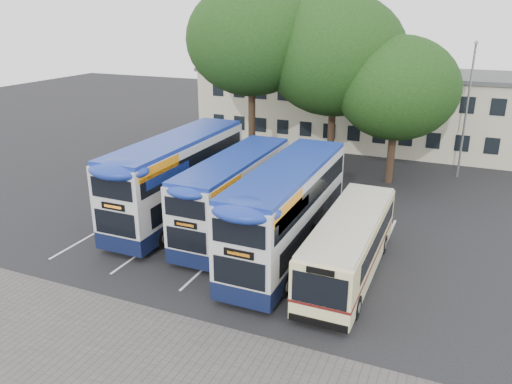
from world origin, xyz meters
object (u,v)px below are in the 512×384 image
object	(u,v)px
tree_mid	(335,55)
bus_dd_mid	(235,191)
bus_dd_right	(288,207)
bus_dd_left	(179,175)
tree_left	(252,40)
lamp_post	(467,104)
tree_right	(397,88)
bus_single	(350,242)

from	to	relation	value
tree_mid	bus_dd_mid	xyz separation A→B (m)	(-1.65, -12.22, -5.83)
tree_mid	bus_dd_right	distance (m)	14.93
bus_dd_left	bus_dd_right	xyz separation A→B (m)	(6.99, -1.98, -0.09)
tree_left	bus_dd_right	distance (m)	15.44
lamp_post	tree_left	xyz separation A→B (m)	(-13.88, -3.67, 3.92)
lamp_post	bus_dd_left	size ratio (longest dim) A/B	0.83
tree_mid	bus_dd_right	bearing A→B (deg)	-82.78
bus_dd_right	tree_mid	bearing A→B (deg)	97.22
lamp_post	bus_dd_right	distance (m)	17.33
tree_left	tree_mid	distance (m)	5.68
tree_mid	bus_dd_right	size ratio (longest dim) A/B	1.15
tree_mid	tree_right	bearing A→B (deg)	-12.87
tree_mid	bus_dd_mid	size ratio (longest dim) A/B	1.26
tree_left	bus_single	size ratio (longest dim) A/B	1.40
tree_right	bus_dd_left	distance (m)	14.89
lamp_post	bus_dd_mid	xyz separation A→B (m)	(-10.18, -14.21, -2.88)
tree_mid	bus_single	world-z (taller)	tree_mid
tree_right	bus_single	bearing A→B (deg)	-88.18
tree_right	tree_left	bearing A→B (deg)	-175.96
lamp_post	tree_left	distance (m)	14.88
lamp_post	bus_dd_right	world-z (taller)	lamp_post
tree_mid	bus_single	distance (m)	16.47
bus_single	bus_dd_left	bearing A→B (deg)	165.40
tree_left	bus_dd_right	world-z (taller)	tree_left
bus_dd_left	bus_single	distance (m)	10.42
tree_right	bus_dd_left	world-z (taller)	tree_right
lamp_post	bus_dd_left	bearing A→B (deg)	-135.14
bus_dd_mid	tree_mid	bearing A→B (deg)	82.33
bus_dd_left	bus_dd_right	bearing A→B (deg)	-15.85
bus_dd_right	bus_single	world-z (taller)	bus_dd_right
bus_dd_left	bus_dd_right	world-z (taller)	bus_dd_left
lamp_post	tree_left	world-z (taller)	tree_left
bus_dd_left	lamp_post	bearing A→B (deg)	44.86
tree_left	bus_dd_mid	world-z (taller)	tree_left
bus_dd_right	lamp_post	bearing A→B (deg)	66.59
bus_dd_mid	bus_dd_right	world-z (taller)	bus_dd_right
lamp_post	bus_dd_right	bearing A→B (deg)	-113.41
bus_dd_mid	bus_dd_right	distance (m)	3.70
tree_left	bus_dd_mid	size ratio (longest dim) A/B	1.33
tree_mid	bus_single	bearing A→B (deg)	-71.56
tree_mid	tree_right	distance (m)	4.82
lamp_post	tree_right	size ratio (longest dim) A/B	0.95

